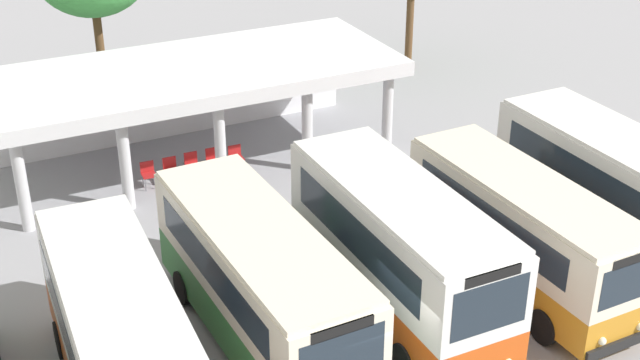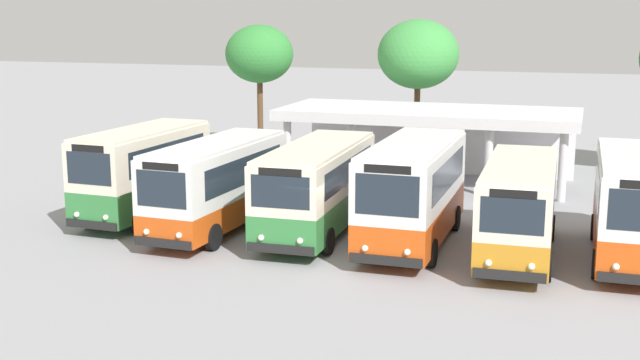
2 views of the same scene
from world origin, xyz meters
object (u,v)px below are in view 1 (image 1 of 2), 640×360
Objects in this scene: city_bus_second_in_row at (120,339)px; waiting_chair_end_by_column at (148,172)px; waiting_chair_middle_seat at (192,163)px; city_bus_far_end_green at (609,185)px; city_bus_fourth_amber at (398,247)px; city_bus_middle_cream at (260,281)px; waiting_chair_fourth_seat at (213,158)px; waiting_chair_second_from_end at (171,168)px; waiting_chair_fifth_seat at (236,156)px; city_bus_fifth_blue at (522,229)px.

waiting_chair_end_by_column is (3.36, 9.84, -1.26)m from city_bus_second_in_row.
waiting_chair_end_by_column is at bearing -178.06° from waiting_chair_middle_seat.
city_bus_second_in_row is 8.85× the size of waiting_chair_middle_seat.
city_bus_fourth_amber is at bearing -177.48° from city_bus_far_end_green.
city_bus_second_in_row is 3.58m from city_bus_middle_cream.
waiting_chair_end_by_column is 1.00× the size of waiting_chair_fourth_seat.
city_bus_second_in_row is at bearing -176.57° from city_bus_fourth_amber.
city_bus_fourth_amber is 9.94m from waiting_chair_second_from_end.
waiting_chair_end_by_column and waiting_chair_fourth_seat have the same top height.
city_bus_fourth_amber reaches higher than city_bus_second_in_row.
city_bus_second_in_row is 8.85× the size of waiting_chair_fifth_seat.
waiting_chair_fourth_seat and waiting_chair_fifth_seat have the same top height.
waiting_chair_fourth_seat is (2.23, 0.06, 0.00)m from waiting_chair_end_by_column.
city_bus_fourth_amber is 7.00m from city_bus_far_end_green.
waiting_chair_fifth_seat is (2.97, -0.08, 0.00)m from waiting_chair_end_by_column.
city_bus_fifth_blue is at bearing -5.60° from city_bus_middle_cream.
city_bus_middle_cream is 9.32× the size of waiting_chair_middle_seat.
city_bus_far_end_green is 13.01m from waiting_chair_middle_seat.
city_bus_middle_cream reaches higher than waiting_chair_middle_seat.
city_bus_fifth_blue is 10.60m from waiting_chair_fifth_seat.
waiting_chair_fifth_seat is (-4.16, 9.68, -1.18)m from city_bus_fifth_blue.
city_bus_fifth_blue is 11.04m from waiting_chair_fourth_seat.
city_bus_fourth_amber is 8.78× the size of waiting_chair_middle_seat.
waiting_chair_fifth_seat is at bearing 94.08° from city_bus_fourth_amber.
city_bus_second_in_row is 10.49m from city_bus_fifth_blue.
waiting_chair_end_by_column is (-3.63, 9.42, -1.40)m from city_bus_fourth_amber.
waiting_chair_fifth_seat is at bearing -1.84° from waiting_chair_second_from_end.
city_bus_second_in_row reaches higher than waiting_chair_fifth_seat.
city_bus_fifth_blue is 12.15m from waiting_chair_end_by_column.
city_bus_fifth_blue is at bearing -5.60° from city_bus_fourth_amber.
city_bus_far_end_green is at bearing -40.61° from waiting_chair_end_by_column.
waiting_chair_second_from_end is (-2.89, 9.41, -1.40)m from city_bus_fourth_amber.
waiting_chair_fifth_seat is (-7.66, 9.03, -1.35)m from city_bus_far_end_green.
waiting_chair_fourth_seat is (5.58, 9.89, -1.26)m from city_bus_second_in_row.
city_bus_fourth_amber is 3.52m from city_bus_fifth_blue.
waiting_chair_middle_seat and waiting_chair_fifth_seat have the same top height.
city_bus_fourth_amber is at bearing -81.55° from waiting_chair_fourth_seat.
city_bus_middle_cream is at bearing 174.40° from city_bus_fifth_blue.
city_bus_middle_cream is (3.50, 0.76, -0.03)m from city_bus_second_in_row.
waiting_chair_middle_seat is (-2.15, 9.47, -1.40)m from city_bus_fourth_amber.
waiting_chair_fourth_seat is (-8.40, 9.17, -1.35)m from city_bus_far_end_green.
city_bus_far_end_green reaches higher than city_bus_fifth_blue.
city_bus_fifth_blue reaches higher than waiting_chair_end_by_column.
city_bus_fifth_blue is at bearing 0.42° from city_bus_second_in_row.
city_bus_fifth_blue is (10.49, 0.08, -0.08)m from city_bus_second_in_row.
city_bus_second_in_row is at bearing -167.71° from city_bus_middle_cream.
city_bus_fifth_blue reaches higher than waiting_chair_second_from_end.
waiting_chair_fifth_seat is (2.23, -0.07, 0.00)m from waiting_chair_second_from_end.
waiting_chair_end_by_column is 1.00× the size of waiting_chair_middle_seat.
city_bus_second_in_row is at bearing -116.09° from waiting_chair_middle_seat.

